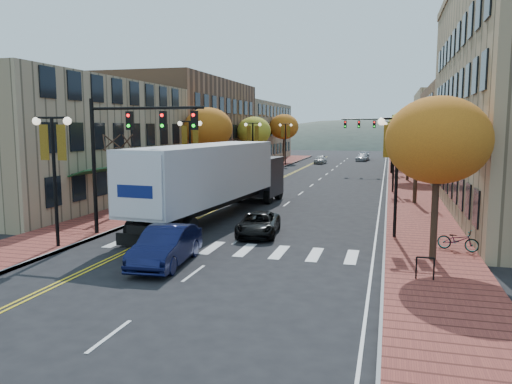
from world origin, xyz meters
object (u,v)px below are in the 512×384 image
Objects in this scene: navy_sedan at (166,246)px; black_suv at (258,224)px; semi_truck at (218,175)px; bicycle at (458,240)px.

black_suv is (2.22, 6.39, -0.19)m from navy_sedan.
semi_truck is 4.33× the size of black_suv.
semi_truck reaches higher than bicycle.
semi_truck is 5.94m from black_suv.
bicycle is at bearing -17.97° from semi_truck.
semi_truck is at bearing 125.02° from black_suv.
navy_sedan is at bearing 133.54° from bicycle.
semi_truck is at bearing 87.65° from bicycle.
navy_sedan is 6.77m from black_suv.
black_suv reaches higher than bicycle.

